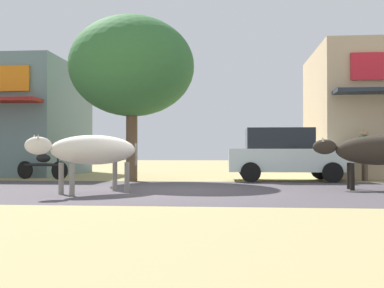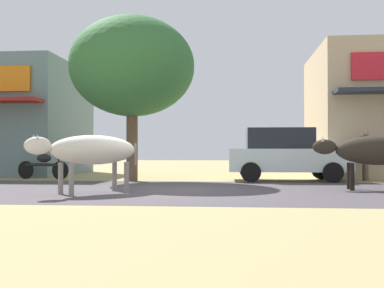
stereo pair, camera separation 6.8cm
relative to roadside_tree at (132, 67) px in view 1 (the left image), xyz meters
The scene contains 9 objects.
ground 5.16m from the roadside_tree, 62.43° to the right, with size 80.00×80.00×0.00m, color tan.
asphalt_road 5.16m from the roadside_tree, 62.43° to the right, with size 72.00×6.48×0.00m, color #453F44.
storefront_left_cafe 7.66m from the roadside_tree, 147.71° to the left, with size 6.11×6.15×4.46m.
roadside_tree is the anchor object (origin of this frame).
parked_hatchback_car 5.51m from the roadside_tree, ahead, with size 3.71×1.99×1.64m.
parked_motorcycle 4.46m from the roadside_tree, 167.70° to the left, with size 1.95×0.65×1.05m.
cow_near_brown 5.09m from the roadside_tree, 88.82° to the right, with size 2.15×2.18×1.27m.
cow_far_dark 7.57m from the roadside_tree, 23.66° to the right, with size 2.58×0.83×1.29m.
pedestrian_by_shop 7.76m from the roadside_tree, ahead, with size 0.40×0.61×1.61m.
Camera 1 is at (1.40, -10.87, 0.90)m, focal length 43.47 mm.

